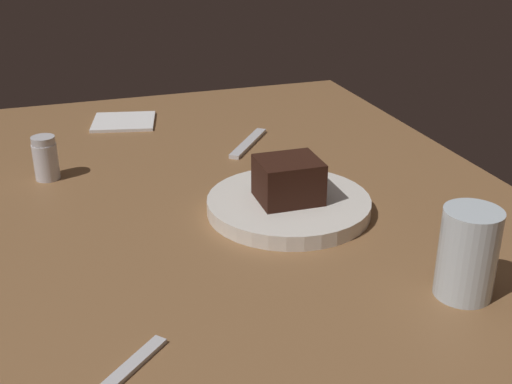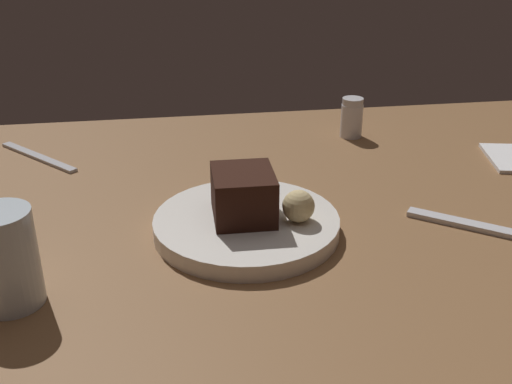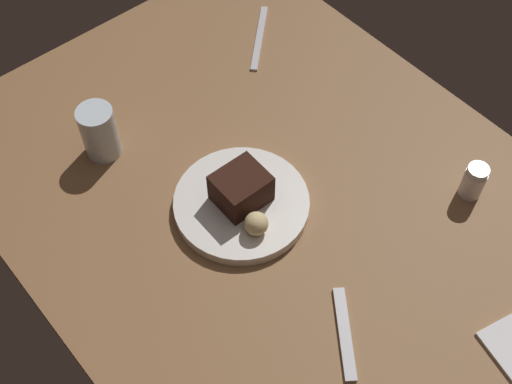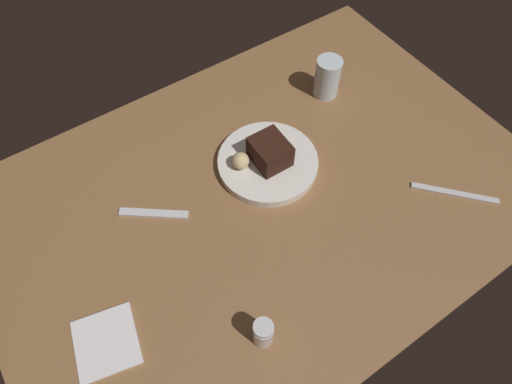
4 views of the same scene
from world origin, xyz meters
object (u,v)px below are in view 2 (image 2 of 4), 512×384
salt_shaker (352,118)px  dessert_spoon (467,224)px  chocolate_cake_slice (243,195)px  bread_roll (298,206)px  butter_knife (38,157)px  water_glass (5,259)px  dessert_plate (246,225)px

salt_shaker → dessert_spoon: size_ratio=0.47×
chocolate_cake_slice → bread_roll: (6.43, -2.18, -0.99)cm
chocolate_cake_slice → dessert_spoon: size_ratio=0.57×
bread_roll → salt_shaker: (17.16, 33.83, -0.66)cm
bread_roll → chocolate_cake_slice: bearing=161.3°
dessert_spoon → butter_knife: bearing=-172.1°
bread_roll → dessert_spoon: size_ratio=0.26×
salt_shaker → water_glass: 65.15cm
dessert_plate → butter_knife: bearing=135.2°
bread_roll → salt_shaker: size_ratio=0.57×
dessert_plate → bread_roll: bearing=-17.4°
water_glass → bread_roll: bearing=15.9°
chocolate_cake_slice → bread_roll: bearing=-18.7°
dessert_plate → bread_roll: (6.12, -1.92, 3.05)cm
dessert_plate → water_glass: water_glass is taller
dessert_plate → chocolate_cake_slice: size_ratio=2.72×
dessert_plate → butter_knife: dessert_plate is taller
water_glass → dessert_plate: bearing=23.1°
chocolate_cake_slice → water_glass: water_glass is taller
salt_shaker → dessert_spoon: bearing=-82.4°
dessert_plate → bread_roll: bread_roll is taller
salt_shaker → water_glass: (-49.01, -42.89, 1.76)cm
salt_shaker → dessert_spoon: 35.32cm
bread_roll → water_glass: 33.13cm
dessert_plate → water_glass: size_ratio=2.22×
salt_shaker → water_glass: water_glass is taller
butter_knife → salt_shaker: bearing=-130.2°
dessert_plate → salt_shaker: salt_shaker is taller
dessert_plate → salt_shaker: 39.57cm
dessert_plate → salt_shaker: bearing=53.9°
bread_roll → butter_knife: size_ratio=0.21×
bread_roll → water_glass: water_glass is taller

